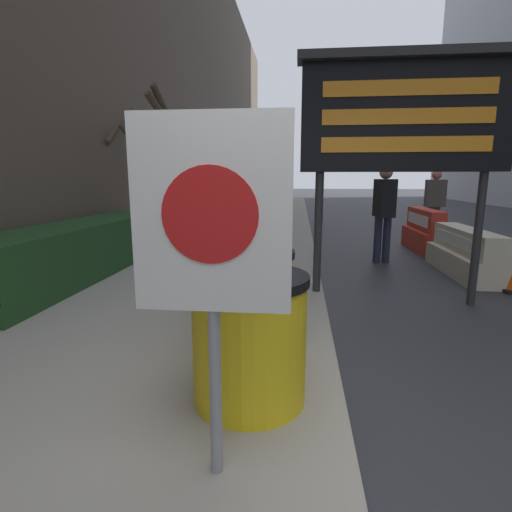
% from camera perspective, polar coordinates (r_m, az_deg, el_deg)
% --- Properties ---
extents(ground_plane, '(120.00, 120.00, 0.00)m').
position_cam_1_polar(ground_plane, '(2.44, 14.41, -29.64)').
color(ground_plane, '#2D2D33').
extents(building_left_facade, '(0.40, 50.40, 11.50)m').
position_cam_1_polar(building_left_facade, '(13.01, -14.26, 29.44)').
color(building_left_facade, brown).
rests_on(building_left_facade, ground_plane).
extents(hedge_strip, '(0.90, 4.48, 0.80)m').
position_cam_1_polar(hedge_strip, '(6.58, -23.74, 0.89)').
color(hedge_strip, '#1E421E').
rests_on(hedge_strip, sidewalk_left).
extents(bare_tree, '(1.75, 1.71, 3.28)m').
position_cam_1_polar(bare_tree, '(9.08, -14.54, 11.87)').
color(bare_tree, '#4C3D2D').
rests_on(bare_tree, sidewalk_left).
extents(barrel_drum_foreground, '(0.77, 0.77, 0.86)m').
position_cam_1_polar(barrel_drum_foreground, '(2.66, -0.97, -11.64)').
color(barrel_drum_foreground, yellow).
rests_on(barrel_drum_foreground, sidewalk_left).
extents(barrel_drum_middle, '(0.77, 0.77, 0.86)m').
position_cam_1_polar(barrel_drum_middle, '(3.48, -0.93, -6.07)').
color(barrel_drum_middle, yellow).
rests_on(barrel_drum_middle, sidewalk_left).
extents(warning_sign, '(0.72, 0.08, 1.74)m').
position_cam_1_polar(warning_sign, '(1.79, -6.40, 2.77)').
color(warning_sign, gray).
rests_on(warning_sign, sidewalk_left).
extents(message_board, '(2.55, 0.36, 3.01)m').
position_cam_1_polar(message_board, '(5.30, 20.43, 18.15)').
color(message_board, '#28282B').
rests_on(message_board, ground_plane).
extents(jersey_barrier_cream, '(0.64, 2.10, 0.76)m').
position_cam_1_polar(jersey_barrier_cream, '(7.47, 27.80, 0.19)').
color(jersey_barrier_cream, beige).
rests_on(jersey_barrier_cream, ground_plane).
extents(jersey_barrier_red_striped, '(0.52, 1.80, 0.91)m').
position_cam_1_polar(jersey_barrier_red_striped, '(9.61, 22.91, 3.15)').
color(jersey_barrier_red_striped, red).
rests_on(jersey_barrier_red_striped, ground_plane).
extents(traffic_cone_mid, '(0.43, 0.43, 0.77)m').
position_cam_1_polar(traffic_cone_mid, '(11.08, 22.02, 4.03)').
color(traffic_cone_mid, black).
rests_on(traffic_cone_mid, ground_plane).
extents(traffic_light_near_curb, '(0.28, 0.44, 3.64)m').
position_cam_1_polar(traffic_light_near_curb, '(14.48, 9.62, 15.15)').
color(traffic_light_near_curb, '#2D2D30').
rests_on(traffic_light_near_curb, ground_plane).
extents(pedestrian_worker, '(0.48, 0.30, 1.78)m').
position_cam_1_polar(pedestrian_worker, '(11.23, 24.19, 7.40)').
color(pedestrian_worker, '#514C42').
rests_on(pedestrian_worker, ground_plane).
extents(pedestrian_passerby, '(0.35, 0.51, 1.80)m').
position_cam_1_polar(pedestrian_passerby, '(7.82, 17.83, 6.76)').
color(pedestrian_passerby, '#23283D').
rests_on(pedestrian_passerby, ground_plane).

